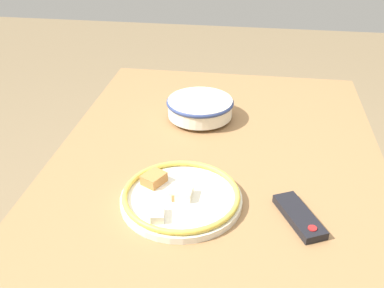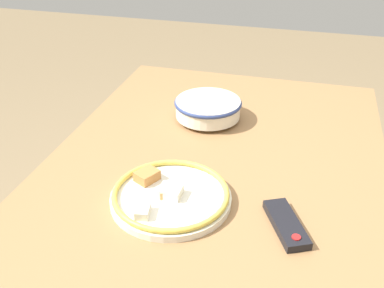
{
  "view_description": "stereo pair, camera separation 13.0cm",
  "coord_description": "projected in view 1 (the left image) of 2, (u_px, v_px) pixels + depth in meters",
  "views": [
    {
      "loc": [
        1.12,
        0.09,
        1.48
      ],
      "look_at": [
        0.02,
        -0.08,
        0.81
      ],
      "focal_mm": 42.0,
      "sensor_mm": 36.0,
      "label": 1
    },
    {
      "loc": [
        1.1,
        0.22,
        1.48
      ],
      "look_at": [
        0.02,
        -0.08,
        0.81
      ],
      "focal_mm": 42.0,
      "sensor_mm": 36.0,
      "label": 2
    }
  ],
  "objects": [
    {
      "name": "dining_table",
      "position": [
        217.0,
        178.0,
        1.37
      ],
      "size": [
        1.23,
        0.95,
        0.78
      ],
      "color": "olive",
      "rests_on": "ground_plane"
    },
    {
      "name": "noodle_bowl",
      "position": [
        200.0,
        107.0,
        1.49
      ],
      "size": [
        0.22,
        0.22,
        0.07
      ],
      "color": "silver",
      "rests_on": "dining_table"
    },
    {
      "name": "food_plate",
      "position": [
        180.0,
        197.0,
        1.11
      ],
      "size": [
        0.3,
        0.3,
        0.05
      ],
      "color": "silver",
      "rests_on": "dining_table"
    },
    {
      "name": "tv_remote",
      "position": [
        299.0,
        216.0,
        1.06
      ],
      "size": [
        0.17,
        0.12,
        0.02
      ],
      "rotation": [
        0.0,
        0.0,
        5.17
      ],
      "color": "black",
      "rests_on": "dining_table"
    }
  ]
}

